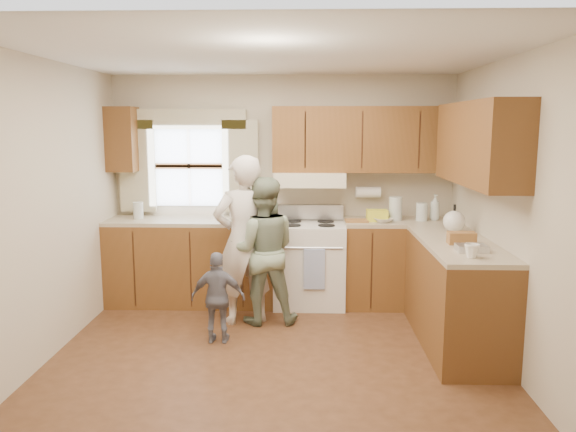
{
  "coord_description": "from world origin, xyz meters",
  "views": [
    {
      "loc": [
        0.25,
        -4.55,
        1.95
      ],
      "look_at": [
        0.1,
        0.4,
        1.15
      ],
      "focal_mm": 35.0,
      "sensor_mm": 36.0,
      "label": 1
    }
  ],
  "objects_px": {
    "woman_left": "(244,240)",
    "woman_right": "(263,251)",
    "child": "(218,298)",
    "stove": "(309,263)"
  },
  "relations": [
    {
      "from": "woman_left",
      "to": "woman_right",
      "type": "distance_m",
      "value": 0.21
    },
    {
      "from": "woman_left",
      "to": "child",
      "type": "relative_size",
      "value": 2.0
    },
    {
      "from": "woman_right",
      "to": "woman_left",
      "type": "bearing_deg",
      "value": -5.5
    },
    {
      "from": "woman_left",
      "to": "woman_right",
      "type": "height_order",
      "value": "woman_left"
    },
    {
      "from": "woman_right",
      "to": "stove",
      "type": "bearing_deg",
      "value": -134.02
    },
    {
      "from": "woman_left",
      "to": "child",
      "type": "xyz_separation_m",
      "value": [
        -0.18,
        -0.55,
        -0.42
      ]
    },
    {
      "from": "child",
      "to": "woman_right",
      "type": "bearing_deg",
      "value": -121.81
    },
    {
      "from": "woman_left",
      "to": "child",
      "type": "bearing_deg",
      "value": 49.99
    },
    {
      "from": "stove",
      "to": "woman_left",
      "type": "height_order",
      "value": "woman_left"
    },
    {
      "from": "stove",
      "to": "child",
      "type": "height_order",
      "value": "stove"
    }
  ]
}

